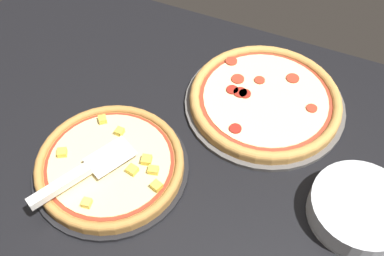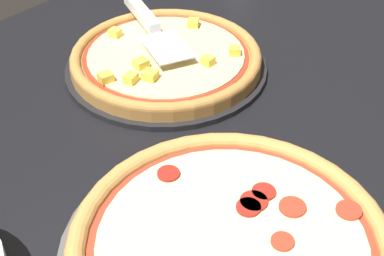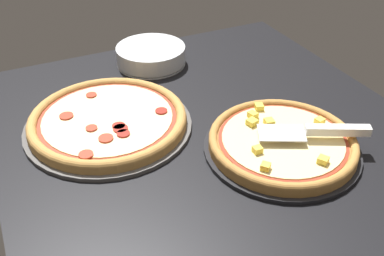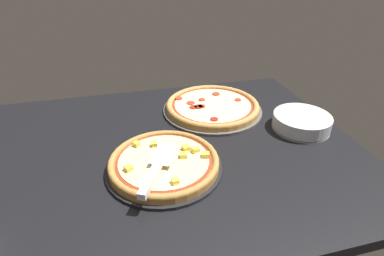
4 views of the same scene
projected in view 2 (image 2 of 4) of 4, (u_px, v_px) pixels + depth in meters
ground_plane at (208, 106)px, 89.92cm from camera, size 132.05×99.43×3.60cm
pizza_pan_front at (166, 67)px, 95.07cm from camera, size 35.66×35.66×1.00cm
pizza_front at (166, 57)px, 93.77cm from camera, size 33.52×33.52×3.75cm
pizza_pan_back at (231, 253)px, 63.13cm from camera, size 40.81×40.81×1.00cm
pizza_back at (231, 242)px, 61.97cm from camera, size 38.36×38.36×2.89cm
serving_spatula at (146, 19)px, 98.53cm from camera, size 14.95×24.11×2.00cm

